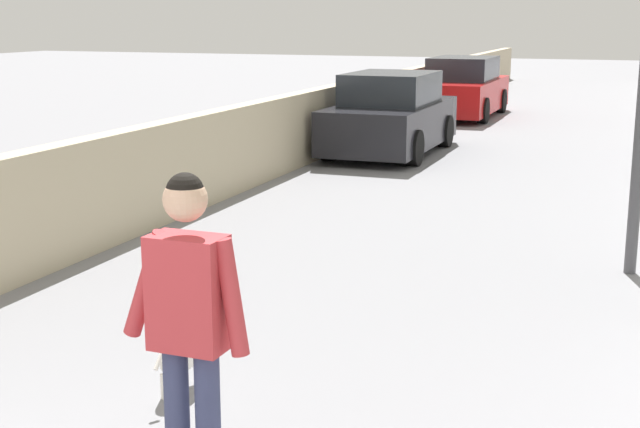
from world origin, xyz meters
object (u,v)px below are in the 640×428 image
at_px(dog, 183,354).
at_px(car_near, 391,116).
at_px(person_skateboarder, 189,318).
at_px(car_far, 463,89).

bearing_deg(dog, car_near, 8.70).
distance_m(person_skateboarder, dog, 1.92).
xyz_separation_m(person_skateboarder, car_near, (12.67, 2.60, -0.42)).
bearing_deg(car_near, person_skateboarder, -168.42).
relative_size(car_near, car_far, 0.92).
distance_m(dog, car_near, 11.33).
relative_size(person_skateboarder, dog, 0.99).
xyz_separation_m(person_skateboarder, dog, (1.48, 0.88, -0.86)).
bearing_deg(person_skateboarder, dog, 30.86).
height_order(car_near, car_far, same).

